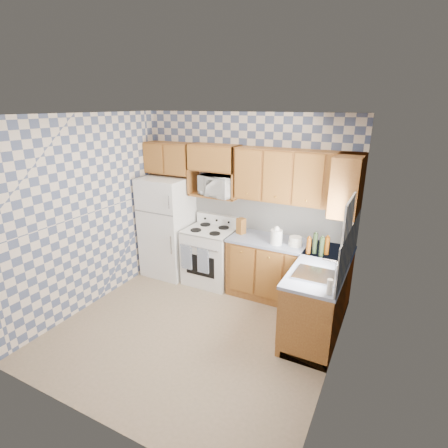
{
  "coord_description": "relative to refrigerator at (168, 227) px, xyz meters",
  "views": [
    {
      "loc": [
        2.1,
        -3.27,
        2.81
      ],
      "look_at": [
        0.05,
        0.75,
        1.25
      ],
      "focal_mm": 28.0,
      "sensor_mm": 36.0,
      "label": 1
    }
  ],
  "objects": [
    {
      "name": "floor",
      "position": [
        1.27,
        -1.25,
        -0.84
      ],
      "size": [
        3.4,
        3.4,
        0.0
      ],
      "primitive_type": "plane",
      "color": "#837054",
      "rests_on": "ground"
    },
    {
      "name": "back_wall",
      "position": [
        1.27,
        0.35,
        0.51
      ],
      "size": [
        3.4,
        0.02,
        2.7
      ],
      "primitive_type": "cube",
      "color": "#4C587A",
      "rests_on": "ground"
    },
    {
      "name": "right_wall",
      "position": [
        2.97,
        -1.25,
        0.51
      ],
      "size": [
        0.02,
        3.2,
        2.7
      ],
      "primitive_type": "cube",
      "color": "#4C587A",
      "rests_on": "ground"
    },
    {
      "name": "backsplash_back",
      "position": [
        1.68,
        0.34,
        0.36
      ],
      "size": [
        2.6,
        0.02,
        0.56
      ],
      "primitive_type": "cube",
      "color": "silver",
      "rests_on": "back_wall"
    },
    {
      "name": "backsplash_right",
      "position": [
        2.96,
        -0.45,
        0.36
      ],
      "size": [
        0.02,
        1.6,
        0.56
      ],
      "primitive_type": "cube",
      "color": "silver",
      "rests_on": "right_wall"
    },
    {
      "name": "refrigerator",
      "position": [
        0.0,
        0.0,
        0.0
      ],
      "size": [
        0.75,
        0.7,
        1.68
      ],
      "primitive_type": "cube",
      "color": "white",
      "rests_on": "floor"
    },
    {
      "name": "stove_body",
      "position": [
        0.8,
        0.03,
        -0.39
      ],
      "size": [
        0.76,
        0.65,
        0.9
      ],
      "primitive_type": "cube",
      "color": "white",
      "rests_on": "floor"
    },
    {
      "name": "cooktop",
      "position": [
        0.8,
        0.03,
        0.07
      ],
      "size": [
        0.76,
        0.65,
        0.02
      ],
      "primitive_type": "cube",
      "color": "silver",
      "rests_on": "stove_body"
    },
    {
      "name": "backguard",
      "position": [
        0.8,
        0.3,
        0.16
      ],
      "size": [
        0.76,
        0.08,
        0.17
      ],
      "primitive_type": "cube",
      "color": "white",
      "rests_on": "cooktop"
    },
    {
      "name": "dish_towel_left",
      "position": [
        0.57,
        -0.32,
        -0.31
      ],
      "size": [
        0.19,
        0.02,
        0.41
      ],
      "primitive_type": "cube",
      "color": "navy",
      "rests_on": "stove_body"
    },
    {
      "name": "dish_towel_right",
      "position": [
        0.87,
        -0.32,
        -0.31
      ],
      "size": [
        0.19,
        0.02,
        0.41
      ],
      "primitive_type": "cube",
      "color": "navy",
      "rests_on": "stove_body"
    },
    {
      "name": "base_cabinets_back",
      "position": [
        2.1,
        0.05,
        -0.4
      ],
      "size": [
        1.75,
        0.6,
        0.88
      ],
      "primitive_type": "cube",
      "color": "brown",
      "rests_on": "floor"
    },
    {
      "name": "base_cabinets_right",
      "position": [
        2.67,
        -0.45,
        -0.4
      ],
      "size": [
        0.6,
        1.6,
        0.88
      ],
      "primitive_type": "cube",
      "color": "brown",
      "rests_on": "floor"
    },
    {
      "name": "countertop_back",
      "position": [
        2.1,
        0.05,
        0.06
      ],
      "size": [
        1.77,
        0.63,
        0.04
      ],
      "primitive_type": "cube",
      "color": "gray",
      "rests_on": "base_cabinets_back"
    },
    {
      "name": "countertop_right",
      "position": [
        2.67,
        -0.45,
        0.06
      ],
      "size": [
        0.63,
        1.6,
        0.04
      ],
      "primitive_type": "cube",
      "color": "gray",
      "rests_on": "base_cabinets_right"
    },
    {
      "name": "upper_cabinets_back",
      "position": [
        2.1,
        0.19,
        1.01
      ],
      "size": [
        1.75,
        0.33,
        0.74
      ],
      "primitive_type": "cube",
      "color": "brown",
      "rests_on": "back_wall"
    },
    {
      "name": "upper_cabinets_fridge",
      "position": [
        -0.02,
        0.19,
        1.13
      ],
      "size": [
        0.82,
        0.33,
        0.5
      ],
      "primitive_type": "cube",
      "color": "brown",
      "rests_on": "back_wall"
    },
    {
      "name": "upper_cabinets_right",
      "position": [
        2.81,
        0.0,
        1.01
      ],
      "size": [
        0.33,
        0.7,
        0.74
      ],
      "primitive_type": "cube",
      "color": "brown",
      "rests_on": "right_wall"
    },
    {
      "name": "microwave_shelf",
      "position": [
        0.8,
        0.19,
        0.6
      ],
      "size": [
        0.8,
        0.33,
        0.03
      ],
      "primitive_type": "cube",
      "color": "brown",
      "rests_on": "back_wall"
    },
    {
      "name": "microwave",
      "position": [
        0.9,
        0.16,
        0.77
      ],
      "size": [
        0.65,
        0.51,
        0.32
      ],
      "primitive_type": "imported",
      "rotation": [
        0.0,
        0.0,
        -0.22
      ],
      "color": "white",
      "rests_on": "microwave_shelf"
    },
    {
      "name": "sink",
      "position": [
        2.67,
        -0.8,
        0.09
      ],
      "size": [
        0.48,
        0.4,
        0.03
      ],
      "primitive_type": "cube",
      "color": "#B7B7BC",
      "rests_on": "countertop_right"
    },
    {
      "name": "window",
      "position": [
        2.96,
        -0.8,
        0.61
      ],
      "size": [
        0.02,
        0.66,
        0.86
      ],
      "primitive_type": "cube",
      "color": "silver",
      "rests_on": "right_wall"
    },
    {
      "name": "bottle_0",
      "position": [
        2.5,
        -0.16,
        0.22
      ],
      "size": [
        0.06,
        0.06,
        0.28
      ],
      "primitive_type": "cylinder",
      "color": "black",
      "rests_on": "countertop_back"
    },
    {
      "name": "bottle_1",
      "position": [
        2.6,
        -0.21,
        0.21
      ],
      "size": [
        0.06,
        0.06,
        0.26
      ],
      "primitive_type": "cylinder",
      "color": "black",
      "rests_on": "countertop_back"
    },
    {
      "name": "bottle_2",
      "position": [
        2.65,
        -0.12,
        0.2
      ],
      "size": [
        0.06,
        0.06,
        0.24
      ],
      "primitive_type": "cylinder",
      "color": "#5E2E08",
      "rests_on": "countertop_back"
    },
    {
      "name": "bottle_3",
      "position": [
        2.43,
        -0.21,
        0.19
      ],
      "size": [
        0.06,
        0.06,
        0.22
      ],
      "primitive_type": "cylinder",
      "color": "#5E2E08",
      "rests_on": "countertop_back"
    },
    {
      "name": "knife_block",
      "position": [
        1.32,
        0.07,
        0.2
      ],
      "size": [
        0.14,
        0.14,
        0.24
      ],
      "primitive_type": "cube",
      "rotation": [
        0.0,
        0.0,
        -0.35
      ],
      "color": "brown",
      "rests_on": "countertop_back"
    },
    {
      "name": "electric_kettle",
      "position": [
        1.95,
        -0.09,
        0.19
      ],
      "size": [
        0.17,
        0.17,
        0.21
      ],
      "primitive_type": "cylinder",
      "color": "white",
      "rests_on": "countertop_back"
    },
    {
      "name": "food_containers",
      "position": [
        2.2,
        -0.01,
        0.14
      ],
      "size": [
        0.19,
        0.19,
        0.13
      ],
      "primitive_type": null,
      "color": "beige",
      "rests_on": "countertop_back"
    },
    {
      "name": "soap_bottle",
      "position": [
        2.89,
        -1.16,
        0.17
      ],
      "size": [
        0.06,
        0.06,
        0.17
      ],
      "primitive_type": "cylinder",
      "color": "beige",
      "rests_on": "countertop_right"
    }
  ]
}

